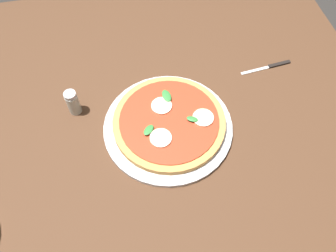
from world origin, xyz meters
TOP-DOWN VIEW (x-y plane):
  - ground_plane at (0.00, 0.00)m, footprint 6.00×6.00m
  - dining_table at (0.00, 0.00)m, footprint 1.42×1.19m
  - serving_tray at (0.08, -0.04)m, footprint 0.35×0.35m
  - pizza at (0.09, -0.04)m, footprint 0.30×0.30m
  - knife at (0.45, 0.11)m, footprint 0.16×0.02m
  - pepper_shaker at (-0.16, 0.07)m, footprint 0.03×0.03m

SIDE VIEW (x-z plane):
  - ground_plane at x=0.00m, z-range 0.00..0.00m
  - dining_table at x=0.00m, z-range 0.28..1.01m
  - knife at x=0.45m, z-range 0.73..0.73m
  - serving_tray at x=0.08m, z-range 0.73..0.74m
  - pizza at x=0.09m, z-range 0.74..0.77m
  - pepper_shaker at x=-0.16m, z-range 0.73..0.81m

